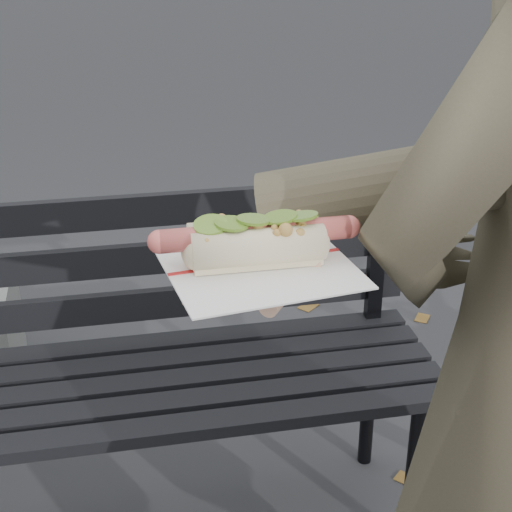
{
  "coord_description": "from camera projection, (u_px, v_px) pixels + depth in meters",
  "views": [
    {
      "loc": [
        -0.11,
        -0.74,
        1.54
      ],
      "look_at": [
        0.03,
        -0.02,
        1.19
      ],
      "focal_mm": 55.0,
      "sensor_mm": 36.0,
      "label": 1
    }
  ],
  "objects": [
    {
      "name": "park_bench",
      "position": [
        121.0,
        351.0,
        1.9
      ],
      "size": [
        1.5,
        0.44,
        0.88
      ],
      "color": "black",
      "rests_on": "ground"
    },
    {
      "name": "held_hotdog",
      "position": [
        420.0,
        195.0,
        0.89
      ],
      "size": [
        0.64,
        0.3,
        0.2
      ],
      "color": "#45402E"
    }
  ]
}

